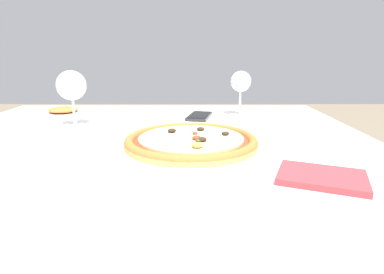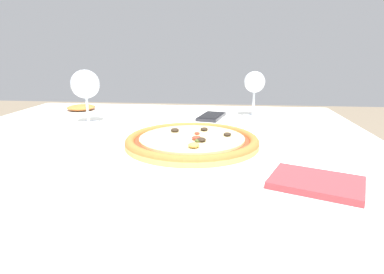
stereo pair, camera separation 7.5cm
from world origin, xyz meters
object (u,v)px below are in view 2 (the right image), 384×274
Objects in this scene: pizza_plate at (192,142)px; side_plate at (81,110)px; dining_table at (152,170)px; wine_glass_far_right at (255,84)px; wine_glass_far_left at (85,85)px; cell_phone at (211,116)px.

pizza_plate reaches higher than side_plate.
dining_table is 7.60× the size of wine_glass_far_right.
wine_glass_far_left is (-0.24, 0.17, 0.20)m from dining_table.
cell_phone is at bearing 85.66° from pizza_plate.
wine_glass_far_left is at bearing 146.35° from pizza_plate.
cell_phone is (-0.14, -0.03, -0.11)m from wine_glass_far_right.
side_plate is (-0.63, 0.01, -0.10)m from wine_glass_far_right.
cell_phone is (0.38, 0.13, -0.12)m from wine_glass_far_left.
side_plate is at bearing 134.55° from dining_table.
wine_glass_far_right is 0.18m from cell_phone.
pizza_plate is 0.45m from wine_glass_far_right.
side_plate is (-0.35, 0.35, 0.09)m from dining_table.
pizza_plate reaches higher than dining_table.
dining_table is 0.36m from wine_glass_far_left.
wine_glass_far_right is at bearing 17.35° from wine_glass_far_left.
dining_table is 0.35m from cell_phone.
wine_glass_far_left is at bearing 144.36° from dining_table.
side_plate is (-0.11, 0.18, -0.11)m from wine_glass_far_left.
wine_glass_far_left is 0.55m from wine_glass_far_right.
side_plate is at bearing 178.70° from wine_glass_far_right.
wine_glass_far_right is (0.29, 0.34, 0.20)m from dining_table.
pizza_plate is 2.02× the size of side_plate.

